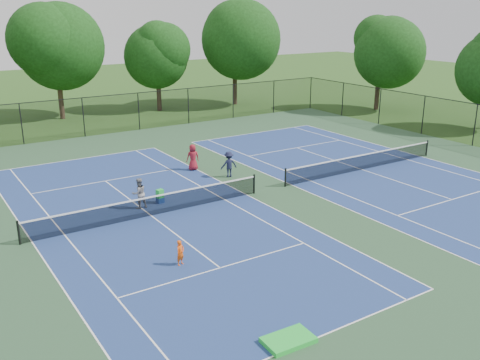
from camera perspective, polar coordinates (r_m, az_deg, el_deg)
ground at (r=29.17m, az=3.20°, el=-1.07°), size 140.00×140.00×0.00m
court_pad at (r=29.17m, az=3.20°, el=-1.06°), size 36.00×36.00×0.01m
tennis_court_left at (r=25.87m, az=-9.46°, el=-3.60°), size 12.00×23.83×1.07m
tennis_court_right at (r=33.58m, az=12.92°, el=1.23°), size 12.00×23.83×1.07m
perimeter_fence at (r=28.69m, az=3.26°, el=1.96°), size 36.08×36.08×3.02m
tree_back_b at (r=49.86m, az=-19.13°, el=13.66°), size 7.60×7.60×10.03m
tree_back_c at (r=51.98m, az=-8.85°, el=13.30°), size 6.00×6.00×8.40m
tree_back_d at (r=54.82m, az=-0.57°, el=15.14°), size 7.80×7.80×10.37m
tree_side_e at (r=53.61m, az=14.78°, el=13.43°), size 6.60×6.60×8.87m
child_player at (r=20.82m, az=-6.38°, el=-7.72°), size 0.44×0.37×1.02m
instructor at (r=26.74m, az=-10.72°, el=-1.40°), size 0.79×0.64×1.55m
bystander_b at (r=31.16m, az=-1.20°, el=1.68°), size 1.07×0.72×1.53m
bystander_c at (r=32.64m, az=-5.06°, el=2.43°), size 0.86×0.64×1.60m
ball_crate at (r=27.47m, az=-8.51°, el=-2.16°), size 0.39×0.33×0.28m
ball_hopper at (r=27.35m, az=-8.54°, el=-1.45°), size 0.39×0.34×0.44m
green_tarp at (r=16.60m, az=5.18°, el=-16.63°), size 1.55×1.00×0.15m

